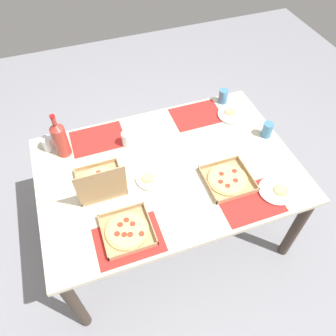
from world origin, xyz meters
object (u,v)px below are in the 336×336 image
Objects in this scene: cup_clear_left at (127,139)px; cup_clear_right at (267,130)px; plate_middle at (232,114)px; plate_far_left at (277,191)px; cup_red at (223,96)px; plate_near_right at (151,178)px; soda_bottle at (60,139)px; cup_spare at (48,144)px; pizza_box_center at (127,231)px; pizza_box_corner_right at (228,180)px; pizza_box_edge_far at (101,183)px.

cup_clear_left is 0.95m from cup_clear_right.
plate_middle is 2.01× the size of cup_clear_left.
cup_red is at bearing -93.87° from plate_far_left.
cup_red is (-0.79, -0.19, 0.00)m from cup_clear_left.
plate_near_right is 0.63m from soda_bottle.
cup_spare is 1.29m from cup_red.
cup_clear_right is (-0.86, -0.10, 0.04)m from plate_near_right.
cup_clear_right reaches higher than pizza_box_center.
plate_near_right is 0.86m from cup_clear_right.
cup_clear_right is (-0.42, -0.27, 0.04)m from pizza_box_corner_right.
plate_middle is 0.63× the size of soda_bottle.
soda_bottle is (1.20, -0.03, 0.12)m from plate_middle.
pizza_box_edge_far is 2.95× the size of cup_red.
cup_spare reaches higher than pizza_box_corner_right.
pizza_box_center is 1.17m from plate_middle.
cup_clear_left is (-0.41, 0.06, -0.08)m from soda_bottle.
cup_spare reaches higher than plate_near_right.
cup_clear_left reaches higher than pizza_box_center.
plate_middle is 1.03× the size of plate_near_right.
cup_red reaches higher than plate_far_left.
plate_near_right is 0.94× the size of plate_far_left.
plate_far_left is (0.05, 0.70, -0.00)m from plate_middle.
soda_bottle is 2.99× the size of cup_red.
soda_bottle is 3.16× the size of cup_clear_left.
cup_clear_right is (-1.42, 0.37, 0.01)m from cup_spare.
soda_bottle is 0.14m from cup_spare.
pizza_box_center is at bearing 40.65° from cup_red.
cup_clear_left reaches higher than plate_middle.
pizza_box_corner_right is at bearing 134.62° from cup_clear_left.
pizza_box_corner_right is 0.68m from pizza_box_center.
pizza_box_edge_far reaches higher than cup_spare.
pizza_box_corner_right is 0.77m from pizza_box_edge_far.
cup_red reaches higher than pizza_box_corner_right.
plate_middle is at bearing -177.83° from cup_clear_left.
cup_clear_left is (0.74, -0.68, 0.04)m from plate_far_left.
cup_clear_left is at bearing 2.17° from plate_middle.
pizza_box_edge_far is at bearing -78.71° from pizza_box_center.
plate_middle is 1.91× the size of cup_clear_right.
pizza_box_edge_far reaches higher than plate_far_left.
pizza_box_center is 0.84× the size of soda_bottle.
plate_near_right is 1.86× the size of cup_clear_right.
cup_spare is at bearing 2.55° from cup_red.
cup_clear_right reaches higher than plate_near_right.
cup_clear_right is at bearing 106.22° from cup_red.
plate_middle is at bearing 178.48° from soda_bottle.
cup_clear_right is (-1.09, -0.40, 0.04)m from pizza_box_center.
pizza_box_edge_far is at bearing 115.14° from soda_bottle.
pizza_box_corner_right is 0.61m from plate_middle.
cup_red is at bearing -113.12° from pizza_box_corner_right.
soda_bottle reaches higher than pizza_box_corner_right.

